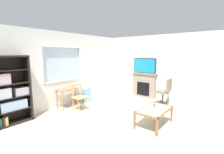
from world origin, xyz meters
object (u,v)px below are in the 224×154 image
object	(u,v)px
bookshelf	(11,93)
office_chair	(165,90)
plastic_drawer_unit	(85,95)
desk_under_window	(69,91)
wooden_chair	(79,97)
coffee_table	(154,111)
sippy_cup	(154,105)
fireplace	(144,85)
tv	(144,66)

from	to	relation	value
bookshelf	office_chair	world-z (taller)	bookshelf
office_chair	plastic_drawer_unit	bearing A→B (deg)	121.50
desk_under_window	wooden_chair	size ratio (longest dim) A/B	1.01
coffee_table	sippy_cup	bearing A→B (deg)	22.62
bookshelf	office_chair	size ratio (longest dim) A/B	1.88
plastic_drawer_unit	fireplace	xyz separation A→B (m)	(2.09, -1.56, 0.27)
fireplace	wooden_chair	bearing A→B (deg)	160.88
wooden_chair	coffee_table	size ratio (longest dim) A/B	0.82
fireplace	office_chair	bearing A→B (deg)	-112.25
plastic_drawer_unit	tv	world-z (taller)	tv
wooden_chair	tv	xyz separation A→B (m)	(2.85, -0.99, 0.94)
fireplace	tv	world-z (taller)	tv
wooden_chair	fireplace	distance (m)	3.03
office_chair	wooden_chair	bearing A→B (deg)	138.85
desk_under_window	office_chair	world-z (taller)	office_chair
wooden_chair	tv	world-z (taller)	tv
bookshelf	fireplace	world-z (taller)	bookshelf
desk_under_window	wooden_chair	distance (m)	0.53
coffee_table	wooden_chair	bearing A→B (deg)	100.98
sippy_cup	coffee_table	bearing A→B (deg)	-157.38
desk_under_window	plastic_drawer_unit	xyz separation A→B (m)	(0.79, 0.05, -0.30)
plastic_drawer_unit	office_chair	world-z (taller)	office_chair
office_chair	coffee_table	xyz separation A→B (m)	(-1.92, -0.40, -0.16)
wooden_chair	office_chair	xyz separation A→B (m)	(2.41, -2.11, 0.09)
wooden_chair	fireplace	size ratio (longest dim) A/B	0.78
desk_under_window	sippy_cup	distance (m)	3.03
tv	coffee_table	distance (m)	2.98
bookshelf	wooden_chair	size ratio (longest dim) A/B	2.09
desk_under_window	wooden_chair	world-z (taller)	wooden_chair
wooden_chair	sippy_cup	xyz separation A→B (m)	(0.65, -2.44, 0.04)
desk_under_window	tv	world-z (taller)	tv
desk_under_window	tv	xyz separation A→B (m)	(2.86, -1.51, 0.82)
bookshelf	plastic_drawer_unit	size ratio (longest dim) A/B	3.40
fireplace	tv	bearing A→B (deg)	180.00
plastic_drawer_unit	coffee_table	distance (m)	3.09
tv	coffee_table	world-z (taller)	tv
wooden_chair	plastic_drawer_unit	bearing A→B (deg)	36.09
desk_under_window	coffee_table	bearing A→B (deg)	-80.55
wooden_chair	plastic_drawer_unit	xyz separation A→B (m)	(0.77, 0.56, -0.19)
fireplace	office_chair	world-z (taller)	fireplace
desk_under_window	office_chair	distance (m)	3.57
desk_under_window	coffee_table	world-z (taller)	desk_under_window
tv	office_chair	bearing A→B (deg)	-111.44
wooden_chair	sippy_cup	distance (m)	2.52
coffee_table	sippy_cup	distance (m)	0.20
sippy_cup	desk_under_window	bearing A→B (deg)	102.64
desk_under_window	office_chair	size ratio (longest dim) A/B	0.91
desk_under_window	coffee_table	size ratio (longest dim) A/B	0.83
fireplace	plastic_drawer_unit	bearing A→B (deg)	143.34
fireplace	office_chair	distance (m)	1.20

